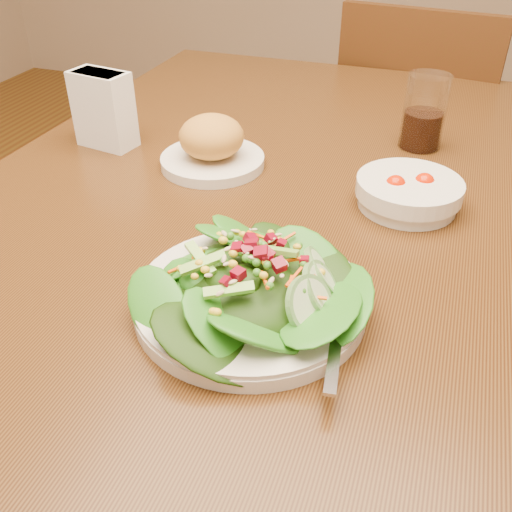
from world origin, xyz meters
name	(u,v)px	position (x,y,z in m)	size (l,w,h in m)	color
ground_plane	(256,480)	(0.00, 0.00, 0.00)	(5.00, 5.00, 0.00)	brown
dining_table	(256,245)	(0.00, 0.00, 0.65)	(0.90, 1.40, 0.75)	#503213
chair_far	(411,156)	(0.18, 0.84, 0.47)	(0.46, 0.47, 0.89)	#3C1B0C
salad_plate	(258,288)	(0.10, -0.26, 0.78)	(0.27, 0.27, 0.08)	silver
bread_plate	(212,146)	(-0.10, 0.06, 0.79)	(0.17, 0.17, 0.09)	silver
tomato_bowl	(408,193)	(0.23, 0.03, 0.77)	(0.15, 0.15, 0.05)	silver
drinking_glass	(423,117)	(0.22, 0.25, 0.80)	(0.07, 0.07, 0.13)	silver
napkin_holder	(103,108)	(-0.31, 0.08, 0.82)	(0.11, 0.07, 0.13)	white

